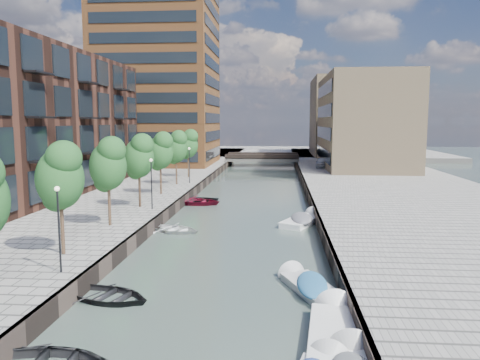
# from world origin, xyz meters

# --- Properties ---
(water) EXTENTS (300.00, 300.00, 0.00)m
(water) POSITION_xyz_m (0.00, 40.00, 0.00)
(water) COLOR #38473F
(water) RESTS_ON ground
(quay_right) EXTENTS (20.00, 140.00, 1.00)m
(quay_right) POSITION_xyz_m (16.00, 40.00, 0.50)
(quay_right) COLOR gray
(quay_right) RESTS_ON ground
(quay_wall_left) EXTENTS (0.25, 140.00, 1.00)m
(quay_wall_left) POSITION_xyz_m (-6.10, 40.00, 0.50)
(quay_wall_left) COLOR #332823
(quay_wall_left) RESTS_ON ground
(quay_wall_right) EXTENTS (0.25, 140.00, 1.00)m
(quay_wall_right) POSITION_xyz_m (6.10, 40.00, 0.50)
(quay_wall_right) COLOR #332823
(quay_wall_right) RESTS_ON ground
(far_closure) EXTENTS (80.00, 40.00, 1.00)m
(far_closure) POSITION_xyz_m (0.00, 100.00, 0.50)
(far_closure) COLOR gray
(far_closure) RESTS_ON ground
(apartment_block) EXTENTS (8.00, 38.00, 14.00)m
(apartment_block) POSITION_xyz_m (-20.00, 30.00, 8.00)
(apartment_block) COLOR black
(apartment_block) RESTS_ON quay_left
(tower) EXTENTS (18.00, 18.00, 30.00)m
(tower) POSITION_xyz_m (-17.00, 65.00, 16.00)
(tower) COLOR brown
(tower) RESTS_ON quay_left
(tan_block_near) EXTENTS (12.00, 25.00, 14.00)m
(tan_block_near) POSITION_xyz_m (16.00, 62.00, 8.00)
(tan_block_near) COLOR tan
(tan_block_near) RESTS_ON quay_right
(tan_block_far) EXTENTS (12.00, 20.00, 16.00)m
(tan_block_far) POSITION_xyz_m (16.00, 88.00, 9.00)
(tan_block_far) COLOR tan
(tan_block_far) RESTS_ON quay_right
(bridge) EXTENTS (13.00, 6.00, 1.30)m
(bridge) POSITION_xyz_m (0.00, 72.00, 1.39)
(bridge) COLOR gray
(bridge) RESTS_ON ground
(tree_1) EXTENTS (2.50, 2.50, 5.95)m
(tree_1) POSITION_xyz_m (-8.50, 11.00, 5.31)
(tree_1) COLOR #382619
(tree_1) RESTS_ON quay_left
(tree_2) EXTENTS (2.50, 2.50, 5.95)m
(tree_2) POSITION_xyz_m (-8.50, 18.00, 5.31)
(tree_2) COLOR #382619
(tree_2) RESTS_ON quay_left
(tree_3) EXTENTS (2.50, 2.50, 5.95)m
(tree_3) POSITION_xyz_m (-8.50, 25.00, 5.31)
(tree_3) COLOR #382619
(tree_3) RESTS_ON quay_left
(tree_4) EXTENTS (2.50, 2.50, 5.95)m
(tree_4) POSITION_xyz_m (-8.50, 32.00, 5.31)
(tree_4) COLOR #382619
(tree_4) RESTS_ON quay_left
(tree_5) EXTENTS (2.50, 2.50, 5.95)m
(tree_5) POSITION_xyz_m (-8.50, 39.00, 5.31)
(tree_5) COLOR #382619
(tree_5) RESTS_ON quay_left
(tree_6) EXTENTS (2.50, 2.50, 5.95)m
(tree_6) POSITION_xyz_m (-8.50, 46.00, 5.31)
(tree_6) COLOR #382619
(tree_6) RESTS_ON quay_left
(lamp_0) EXTENTS (0.24, 0.24, 4.12)m
(lamp_0) POSITION_xyz_m (-7.20, 8.00, 3.51)
(lamp_0) COLOR black
(lamp_0) RESTS_ON quay_left
(lamp_1) EXTENTS (0.24, 0.24, 4.12)m
(lamp_1) POSITION_xyz_m (-7.20, 24.00, 3.51)
(lamp_1) COLOR black
(lamp_1) RESTS_ON quay_left
(lamp_2) EXTENTS (0.24, 0.24, 4.12)m
(lamp_2) POSITION_xyz_m (-7.20, 40.00, 3.51)
(lamp_2) COLOR black
(lamp_2) RESTS_ON quay_left
(sloop_0) EXTENTS (4.89, 4.12, 0.87)m
(sloop_0) POSITION_xyz_m (-4.66, 7.27, 0.00)
(sloop_0) COLOR black
(sloop_0) RESTS_ON ground
(sloop_2) EXTENTS (5.67, 4.53, 1.05)m
(sloop_2) POSITION_xyz_m (-5.13, 32.03, 0.00)
(sloop_2) COLOR maroon
(sloop_2) RESTS_ON ground
(sloop_3) EXTENTS (4.78, 4.13, 0.83)m
(sloop_3) POSITION_xyz_m (-4.57, 20.56, 0.00)
(sloop_3) COLOR silver
(sloop_3) RESTS_ON ground
(sloop_4) EXTENTS (5.37, 4.38, 0.98)m
(sloop_4) POSITION_xyz_m (-5.24, 33.09, 0.00)
(sloop_4) COLOR black
(sloop_4) RESTS_ON ground
(motorboat_2) EXTENTS (2.49, 5.75, 1.86)m
(motorboat_2) POSITION_xyz_m (5.29, 4.53, 0.11)
(motorboat_2) COLOR white
(motorboat_2) RESTS_ON ground
(motorboat_3) EXTENTS (3.18, 4.82, 1.52)m
(motorboat_3) POSITION_xyz_m (4.53, 9.39, 0.19)
(motorboat_3) COLOR beige
(motorboat_3) RESTS_ON ground
(motorboat_4) EXTENTS (3.83, 5.53, 1.75)m
(motorboat_4) POSITION_xyz_m (5.09, 24.44, 0.21)
(motorboat_4) COLOR white
(motorboat_4) RESTS_ON ground
(car) EXTENTS (2.11, 4.49, 1.49)m
(car) POSITION_xyz_m (9.61, 60.28, 1.74)
(car) COLOR #B9BCBE
(car) RESTS_ON quay_right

